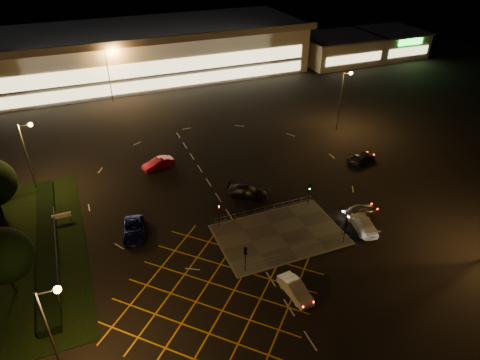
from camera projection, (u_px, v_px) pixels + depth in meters
name	position (u px, v px, depth m)	size (l,w,h in m)	color
ground	(257.00, 229.00, 50.57)	(180.00, 180.00, 0.00)	black
pedestrian_island	(280.00, 235.00, 49.61)	(14.00, 9.00, 0.12)	#4C4944
hedge	(47.00, 243.00, 47.69)	(2.00, 26.00, 1.00)	black
supermarket	(146.00, 51.00, 96.42)	(72.00, 26.50, 10.50)	beige
retail_unit_a	(338.00, 49.00, 105.93)	(18.80, 14.80, 6.35)	beige
retail_unit_b	(390.00, 42.00, 111.02)	(14.80, 14.80, 6.35)	beige
streetlight_sw	(53.00, 325.00, 30.79)	(1.78, 0.56, 10.03)	slate
streetlight_nw	(29.00, 149.00, 53.72)	(1.78, 0.56, 10.03)	slate
streetlight_ne	(343.00, 93.00, 70.59)	(1.78, 0.56, 10.03)	slate
streetlight_far_left	(110.00, 68.00, 81.75)	(1.78, 0.56, 10.03)	slate
streetlight_far_right	(291.00, 45.00, 96.07)	(1.78, 0.56, 10.03)	slate
signal_sw	(245.00, 254.00, 43.34)	(0.28, 0.30, 3.15)	black
signal_se	(345.00, 227.00, 47.16)	(0.28, 0.30, 3.15)	black
signal_nw	(219.00, 211.00, 49.61)	(0.28, 0.30, 3.15)	black
signal_ne	(309.00, 190.00, 53.44)	(0.28, 0.30, 3.15)	black
tree_e	(3.00, 256.00, 39.82)	(5.40, 5.40, 7.35)	black
car_queue_white	(295.00, 289.00, 41.49)	(1.55, 4.44, 1.46)	silver
car_left_blue	(134.00, 230.00, 49.28)	(2.47, 5.36, 1.49)	#0D1350
car_far_dkgrey	(247.00, 192.00, 55.95)	(2.15, 5.29, 1.54)	black
car_right_silver	(360.00, 210.00, 52.63)	(1.61, 3.99, 1.36)	#A6AAAE
car_circ_red	(158.00, 164.00, 62.26)	(1.63, 4.67, 1.54)	maroon
car_east_grey	(362.00, 158.00, 64.00)	(2.19, 4.74, 1.32)	black
car_approach_white	(363.00, 223.00, 50.27)	(2.14, 5.27, 1.53)	silver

